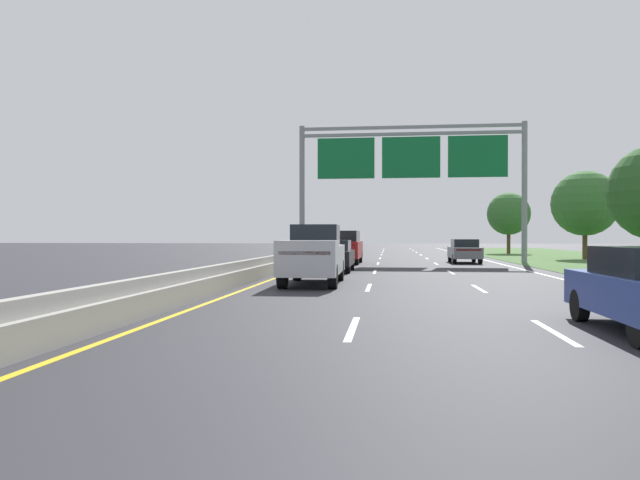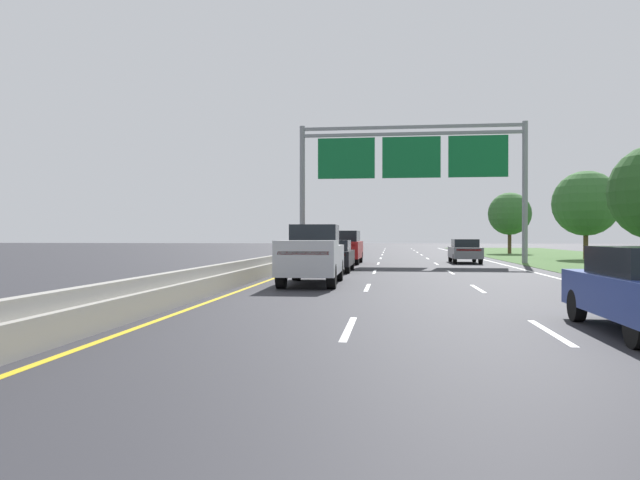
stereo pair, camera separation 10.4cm
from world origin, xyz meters
name	(u,v)px [view 1 (the left image)]	position (x,y,z in m)	size (l,w,h in m)	color
ground_plane	(408,266)	(0.00, 35.00, 0.00)	(220.00, 220.00, 0.00)	#2B2B30
lane_striping	(408,266)	(0.00, 34.54, 0.00)	(11.96, 106.00, 0.01)	white
median_barrier_concrete	(300,259)	(-6.60, 35.00, 0.35)	(0.60, 110.00, 0.85)	#99968E
overhead_sign_gantry	(411,164)	(0.30, 38.86, 6.60)	(15.06, 0.42, 9.28)	gray
pickup_truck_silver	(314,255)	(-3.91, 20.71, 1.07)	(2.11, 5.44, 2.20)	#B2B5BA
car_grey_right_lane_sedan	(464,251)	(3.81, 38.90, 0.82)	(1.84, 4.41, 1.57)	slate
car_black_left_lane_sedan	(334,255)	(-3.89, 28.53, 0.82)	(1.83, 4.40, 1.57)	black
car_red_left_lane_suv	(346,247)	(-3.91, 36.81, 1.10)	(1.99, 4.74, 2.11)	maroon
roadside_tree_far	(585,203)	(13.78, 46.34, 4.28)	(4.98, 4.98, 6.78)	#4C3823
roadside_tree_distant	(509,214)	(10.91, 60.58, 4.04)	(4.30, 4.30, 6.20)	#4C3823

